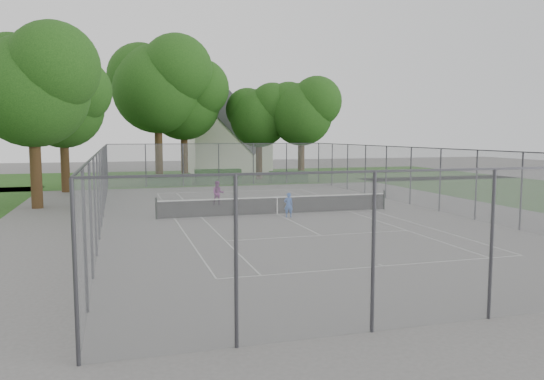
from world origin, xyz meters
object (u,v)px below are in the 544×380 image
object	(u,v)px
woman_player	(218,193)
tennis_net	(277,205)
girl_player	(288,205)
house	(229,136)

from	to	relation	value
woman_player	tennis_net	bearing A→B (deg)	-51.90
tennis_net	woman_player	bearing A→B (deg)	119.10
tennis_net	girl_player	size ratio (longest dim) A/B	10.09
house	woman_player	distance (m)	26.94
tennis_net	house	size ratio (longest dim) A/B	1.25
tennis_net	house	distance (m)	30.82
girl_player	woman_player	bearing A→B (deg)	-55.19
tennis_net	girl_player	bearing A→B (deg)	-78.44
tennis_net	girl_player	xyz separation A→B (m)	(0.25, -1.20, 0.13)
tennis_net	woman_player	world-z (taller)	woman_player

